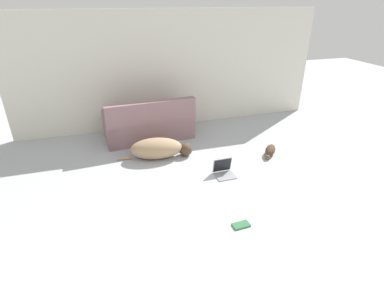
% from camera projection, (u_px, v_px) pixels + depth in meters
% --- Properties ---
extents(ground_plane, '(20.00, 20.00, 0.00)m').
position_uv_depth(ground_plane, '(260.00, 258.00, 3.35)').
color(ground_plane, '#ADB2B7').
extents(wall_back, '(6.66, 0.06, 2.44)m').
position_uv_depth(wall_back, '(172.00, 70.00, 6.41)').
color(wall_back, silver).
rests_on(wall_back, ground_plane).
extents(couch, '(1.80, 0.96, 0.87)m').
position_uv_depth(couch, '(149.00, 125.00, 6.12)').
color(couch, gray).
rests_on(couch, ground_plane).
extents(dog, '(1.35, 0.59, 0.37)m').
position_uv_depth(dog, '(159.00, 148.00, 5.39)').
color(dog, '#A38460').
rests_on(dog, ground_plane).
extents(cat, '(0.41, 0.46, 0.17)m').
position_uv_depth(cat, '(270.00, 151.00, 5.53)').
color(cat, '#473323').
rests_on(cat, ground_plane).
extents(laptop_open, '(0.33, 0.31, 0.26)m').
position_uv_depth(laptop_open, '(224.00, 169.00, 4.92)').
color(laptop_open, gray).
rests_on(laptop_open, ground_plane).
extents(book_green, '(0.23, 0.14, 0.02)m').
position_uv_depth(book_green, '(241.00, 225.00, 3.82)').
color(book_green, '#2D663D').
rests_on(book_green, ground_plane).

